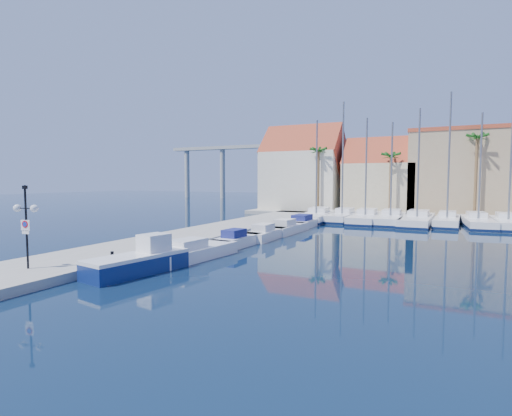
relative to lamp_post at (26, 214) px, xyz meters
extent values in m
plane|color=black|center=(8.79, 0.43, -3.41)|extent=(260.00, 260.00, 0.00)
cube|color=gray|center=(-0.21, 13.93, -3.16)|extent=(6.00, 77.00, 0.50)
cube|color=gray|center=(18.79, 48.43, -3.16)|extent=(54.00, 16.00, 0.50)
cylinder|color=black|center=(0.00, 0.01, -0.69)|extent=(0.11, 0.11, 4.44)
cylinder|color=black|center=(-0.27, -0.04, 0.30)|extent=(0.56, 0.15, 0.06)
cylinder|color=black|center=(0.27, 0.05, 0.30)|extent=(0.56, 0.15, 0.06)
sphere|color=white|center=(-0.55, -0.09, 0.30)|extent=(0.40, 0.40, 0.40)
sphere|color=white|center=(0.54, 0.10, 0.30)|extent=(0.40, 0.40, 0.40)
cube|color=black|center=(0.00, 0.01, 1.41)|extent=(0.26, 0.17, 0.18)
cube|color=white|center=(0.01, -0.06, -0.58)|extent=(0.55, 0.13, 0.55)
cylinder|color=red|center=(0.02, -0.09, -0.53)|extent=(0.37, 0.08, 0.38)
cylinder|color=#1933A5|center=(0.02, -0.10, -0.53)|extent=(0.26, 0.06, 0.27)
cube|color=white|center=(0.01, -0.06, -0.97)|extent=(0.44, 0.11, 0.16)
cylinder|color=black|center=(2.19, 3.76, -2.67)|extent=(0.19, 0.19, 0.49)
cube|color=navy|center=(4.54, 3.31, -2.97)|extent=(2.98, 6.21, 0.89)
cube|color=white|center=(4.54, 3.31, -2.42)|extent=(2.98, 6.21, 0.20)
cube|color=white|center=(4.74, 4.48, -1.88)|extent=(1.54, 1.79, 1.09)
cube|color=white|center=(5.04, 8.11, -3.01)|extent=(2.87, 7.03, 0.80)
cube|color=white|center=(4.97, 7.43, -2.31)|extent=(1.77, 2.54, 0.60)
cube|color=white|center=(5.18, 13.75, -3.01)|extent=(1.97, 5.50, 0.80)
cube|color=navy|center=(5.16, 13.21, -2.31)|extent=(1.30, 1.95, 0.60)
cube|color=white|center=(5.57, 18.24, -3.01)|extent=(1.98, 5.97, 0.80)
cube|color=white|center=(5.58, 17.64, -2.31)|extent=(1.36, 2.10, 0.60)
cube|color=white|center=(5.76, 22.88, -3.01)|extent=(2.34, 6.52, 0.80)
cube|color=white|center=(5.74, 22.23, -2.31)|extent=(1.54, 2.31, 0.60)
cube|color=white|center=(5.54, 28.54, -3.01)|extent=(2.44, 7.26, 0.80)
cube|color=navy|center=(5.52, 27.82, -2.31)|extent=(1.66, 2.56, 0.60)
cube|color=white|center=(4.84, 35.52, -2.91)|extent=(4.09, 12.17, 1.00)
cube|color=#0C1A3F|center=(4.84, 35.52, -3.23)|extent=(4.16, 12.24, 0.28)
cube|color=white|center=(4.74, 36.71, -2.11)|extent=(2.47, 3.75, 0.60)
cylinder|color=slate|center=(4.89, 34.93, 3.37)|extent=(0.20, 0.20, 11.57)
cube|color=white|center=(7.95, 36.35, -2.91)|extent=(2.67, 9.83, 1.00)
cube|color=#0C1A3F|center=(7.95, 36.35, -3.23)|extent=(2.73, 9.89, 0.28)
cube|color=white|center=(7.96, 37.33, -2.11)|extent=(1.82, 2.96, 0.60)
cylinder|color=slate|center=(7.94, 35.86, 4.46)|extent=(0.20, 0.20, 13.75)
cube|color=white|center=(10.86, 36.03, -2.91)|extent=(3.35, 11.38, 1.00)
cube|color=#0C1A3F|center=(10.86, 36.03, -3.23)|extent=(3.41, 11.45, 0.28)
cube|color=white|center=(10.81, 37.15, -2.11)|extent=(2.18, 3.46, 0.60)
cylinder|color=slate|center=(10.88, 35.46, 3.36)|extent=(0.20, 0.20, 11.54)
cube|color=white|center=(13.74, 36.23, -2.91)|extent=(3.27, 11.17, 1.00)
cube|color=#0C1A3F|center=(13.74, 36.23, -3.23)|extent=(3.33, 11.24, 0.28)
cube|color=white|center=(13.70, 37.34, -2.11)|extent=(2.13, 3.39, 0.60)
cylinder|color=slate|center=(13.76, 35.68, 3.03)|extent=(0.20, 0.20, 10.88)
cube|color=white|center=(16.71, 36.16, -2.91)|extent=(3.41, 12.06, 1.00)
cube|color=#0C1A3F|center=(16.71, 36.16, -3.23)|extent=(3.47, 12.13, 0.28)
cube|color=white|center=(16.74, 37.36, -2.11)|extent=(2.27, 3.65, 0.60)
cylinder|color=slate|center=(16.69, 35.56, 3.71)|extent=(0.20, 0.20, 12.25)
cube|color=white|center=(19.82, 36.40, -2.91)|extent=(2.81, 9.61, 1.00)
cube|color=#0C1A3F|center=(19.82, 36.40, -3.23)|extent=(2.87, 9.68, 0.28)
cube|color=white|center=(19.85, 37.35, -2.11)|extent=(1.83, 2.92, 0.60)
cylinder|color=slate|center=(19.80, 35.92, 4.51)|extent=(0.20, 0.20, 13.85)
cube|color=white|center=(22.84, 36.58, -2.91)|extent=(3.40, 10.23, 1.00)
cube|color=#0C1A3F|center=(22.84, 36.58, -3.23)|extent=(3.46, 10.30, 0.28)
cube|color=white|center=(22.76, 37.59, -2.11)|extent=(2.06, 3.15, 0.60)
cylinder|color=slate|center=(22.88, 36.08, 3.28)|extent=(0.20, 0.20, 11.40)
cube|color=white|center=(25.68, 36.78, -2.91)|extent=(2.88, 9.93, 1.00)
cube|color=#0C1A3F|center=(25.68, 36.78, -3.23)|extent=(2.94, 9.99, 0.28)
cube|color=white|center=(25.64, 37.77, -2.11)|extent=(1.89, 3.01, 0.60)
cylinder|color=slate|center=(25.69, 36.29, 4.28)|extent=(0.20, 0.20, 13.39)
cube|color=beige|center=(-1.21, 47.43, 1.59)|extent=(12.00, 9.00, 9.00)
cube|color=#923A20|center=(-1.21, 47.43, 6.09)|extent=(12.30, 9.00, 9.00)
cube|color=#C1B088|center=(10.79, 47.43, 0.59)|extent=(10.00, 8.00, 7.00)
cube|color=#923A20|center=(10.79, 47.43, 4.09)|extent=(10.30, 8.00, 8.00)
cube|color=tan|center=(21.79, 48.43, 2.59)|extent=(14.00, 10.00, 11.00)
cube|color=#923A20|center=(21.79, 48.43, 8.34)|extent=(14.20, 10.20, 0.50)
cylinder|color=brown|center=(2.79, 42.43, 1.59)|extent=(0.36, 0.36, 9.00)
sphere|color=#184F16|center=(2.79, 42.43, 5.94)|extent=(2.60, 2.60, 2.60)
cylinder|color=brown|center=(12.79, 42.43, 1.09)|extent=(0.36, 0.36, 8.00)
sphere|color=#184F16|center=(12.79, 42.43, 4.94)|extent=(2.60, 2.60, 2.60)
cylinder|color=brown|center=(22.79, 42.43, 2.09)|extent=(0.36, 0.36, 10.00)
sphere|color=#184F16|center=(22.79, 42.43, 6.94)|extent=(2.60, 2.60, 2.60)
cube|color=#9E9E99|center=(-29.21, 82.43, 10.59)|extent=(48.00, 2.20, 0.90)
cylinder|color=#9E9E99|center=(-49.21, 82.43, 3.59)|extent=(1.40, 1.40, 14.00)
cylinder|color=#9E9E99|center=(-37.21, 82.43, 3.59)|extent=(1.40, 1.40, 14.00)
cylinder|color=#9E9E99|center=(-25.21, 82.43, 3.59)|extent=(1.40, 1.40, 14.00)
cylinder|color=#9E9E99|center=(-13.21, 82.43, 3.59)|extent=(1.40, 1.40, 14.00)
camera|label=1|loc=(20.12, -13.47, 1.82)|focal=28.00mm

